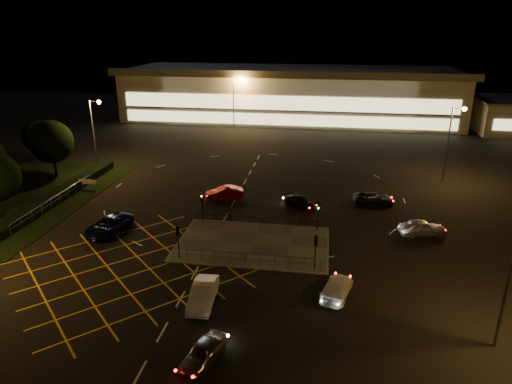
# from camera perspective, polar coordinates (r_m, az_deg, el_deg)

# --- Properties ---
(ground) EXTENTS (180.00, 180.00, 0.00)m
(ground) POSITION_cam_1_polar(r_m,az_deg,el_deg) (45.99, -2.46, -5.25)
(ground) COLOR black
(ground) RESTS_ON ground
(pedestrian_island) EXTENTS (14.00, 9.00, 0.12)m
(pedestrian_island) POSITION_cam_1_polar(r_m,az_deg,el_deg) (43.87, -0.40, -6.47)
(pedestrian_island) COLOR #4C4944
(pedestrian_island) RESTS_ON ground
(grass_verge) EXTENTS (18.00, 30.00, 0.08)m
(grass_verge) POSITION_cam_1_polar(r_m,az_deg,el_deg) (62.36, -27.41, -0.56)
(grass_verge) COLOR black
(grass_verge) RESTS_ON ground
(hedge) EXTENTS (2.00, 26.00, 1.00)m
(hedge) POSITION_cam_1_polar(r_m,az_deg,el_deg) (59.43, -23.57, -0.43)
(hedge) COLOR black
(hedge) RESTS_ON ground
(supermarket) EXTENTS (72.00, 26.50, 10.50)m
(supermarket) POSITION_cam_1_polar(r_m,az_deg,el_deg) (103.95, 4.30, 12.23)
(supermarket) COLOR beige
(supermarket) RESTS_ON ground
(streetlight_nw) EXTENTS (1.78, 0.56, 10.03)m
(streetlight_nw) POSITION_cam_1_polar(r_m,az_deg,el_deg) (68.07, -19.46, 7.92)
(streetlight_nw) COLOR slate
(streetlight_nw) RESTS_ON ground
(streetlight_ne) EXTENTS (1.78, 0.56, 10.03)m
(streetlight_ne) POSITION_cam_1_polar(r_m,az_deg,el_deg) (64.13, 23.38, 6.71)
(streetlight_ne) COLOR slate
(streetlight_ne) RESTS_ON ground
(streetlight_far_left) EXTENTS (1.78, 0.56, 10.03)m
(streetlight_far_left) POSITION_cam_1_polar(r_m,az_deg,el_deg) (91.40, -2.56, 11.95)
(streetlight_far_left) COLOR slate
(streetlight_far_left) RESTS_ON ground
(streetlight_far_right) EXTENTS (1.78, 0.56, 10.03)m
(streetlight_far_right) POSITION_cam_1_polar(r_m,az_deg,el_deg) (94.23, 22.77, 10.68)
(streetlight_far_right) COLOR slate
(streetlight_far_right) RESTS_ON ground
(signal_sw) EXTENTS (0.28, 0.30, 3.15)m
(signal_sw) POSITION_cam_1_polar(r_m,az_deg,el_deg) (40.72, -9.72, -5.40)
(signal_sw) COLOR black
(signal_sw) RESTS_ON pedestrian_island
(signal_se) EXTENTS (0.28, 0.30, 3.15)m
(signal_se) POSITION_cam_1_polar(r_m,az_deg,el_deg) (38.80, 7.47, -6.62)
(signal_se) COLOR black
(signal_se) RESTS_ON pedestrian_island
(signal_nw) EXTENTS (0.28, 0.30, 3.15)m
(signal_nw) POSITION_cam_1_polar(r_m,az_deg,el_deg) (47.70, -6.76, -1.31)
(signal_nw) COLOR black
(signal_nw) RESTS_ON pedestrian_island
(signal_ne) EXTENTS (0.28, 0.30, 3.15)m
(signal_ne) POSITION_cam_1_polar(r_m,az_deg,el_deg) (46.07, 7.79, -2.16)
(signal_ne) COLOR black
(signal_ne) RESTS_ON pedestrian_island
(tree_c) EXTENTS (5.76, 5.76, 7.84)m
(tree_c) POSITION_cam_1_polar(r_m,az_deg,el_deg) (67.29, -24.22, 5.75)
(tree_c) COLOR black
(tree_c) RESTS_ON ground
(tree_d) EXTENTS (4.68, 4.68, 6.37)m
(tree_d) POSITION_cam_1_polar(r_m,az_deg,el_deg) (75.64, -25.58, 6.26)
(tree_d) COLOR black
(tree_d) RESTS_ON ground
(car_near_silver) EXTENTS (2.65, 4.22, 1.34)m
(car_near_silver) POSITION_cam_1_polar(r_m,az_deg,el_deg) (30.18, -6.63, -19.26)
(car_near_silver) COLOR #9EA1A5
(car_near_silver) RESTS_ON ground
(car_queue_white) EXTENTS (1.93, 4.84, 1.56)m
(car_queue_white) POSITION_cam_1_polar(r_m,az_deg,el_deg) (35.26, -6.62, -12.54)
(car_queue_white) COLOR white
(car_queue_white) RESTS_ON ground
(car_left_blue) EXTENTS (3.54, 6.06, 1.58)m
(car_left_blue) POSITION_cam_1_polar(r_m,az_deg,el_deg) (48.33, -17.92, -3.94)
(car_left_blue) COLOR #0A1941
(car_left_blue) RESTS_ON ground
(car_far_dkgrey) EXTENTS (4.31, 4.05, 1.22)m
(car_far_dkgrey) POSITION_cam_1_polar(r_m,az_deg,el_deg) (52.53, 5.48, -1.24)
(car_far_dkgrey) COLOR black
(car_far_dkgrey) RESTS_ON ground
(car_right_silver) EXTENTS (4.88, 2.77, 1.57)m
(car_right_silver) POSITION_cam_1_polar(r_m,az_deg,el_deg) (48.41, 20.04, -4.17)
(car_right_silver) COLOR #BABDC1
(car_right_silver) RESTS_ON ground
(car_circ_red) EXTENTS (4.80, 3.06, 1.49)m
(car_circ_red) POSITION_cam_1_polar(r_m,az_deg,el_deg) (54.85, -3.95, -0.10)
(car_circ_red) COLOR maroon
(car_circ_red) RESTS_ON ground
(car_east_grey) EXTENTS (4.79, 2.31, 1.31)m
(car_east_grey) POSITION_cam_1_polar(r_m,az_deg,el_deg) (54.89, 14.52, -0.81)
(car_east_grey) COLOR black
(car_east_grey) RESTS_ON ground
(car_approach_white) EXTENTS (2.95, 4.94, 1.34)m
(car_approach_white) POSITION_cam_1_polar(r_m,az_deg,el_deg) (36.48, 10.05, -11.72)
(car_approach_white) COLOR silver
(car_approach_white) RESTS_ON ground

